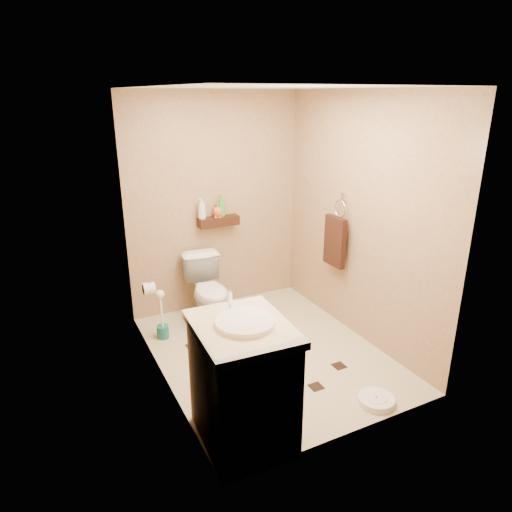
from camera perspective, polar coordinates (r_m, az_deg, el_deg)
ground at (r=4.49m, az=1.44°, el=-11.92°), size 2.50×2.50×0.00m
wall_back at (r=5.10m, az=-5.11°, el=6.50°), size 2.00×0.04×2.40m
wall_front at (r=3.02m, az=12.89°, el=-3.32°), size 2.00×0.04×2.40m
wall_left at (r=3.65m, az=-12.36°, el=0.78°), size 0.04×2.50×2.40m
wall_right at (r=4.54m, az=12.81°, el=4.45°), size 0.04×2.50×2.40m
ceiling at (r=3.83m, az=1.77°, el=20.34°), size 2.00×2.50×0.02m
wall_shelf at (r=5.07m, az=-4.71°, el=4.34°), size 0.46×0.14×0.10m
floor_accents at (r=4.46m, az=1.89°, el=-12.12°), size 1.20×1.29×0.01m
toilet at (r=4.90m, az=-5.89°, el=-4.42°), size 0.45×0.74×0.72m
vanity at (r=3.27m, az=-1.68°, el=-15.46°), size 0.66×0.78×1.06m
bathroom_scale at (r=3.96m, az=14.79°, el=-17.02°), size 0.32×0.32×0.06m
toilet_brush at (r=4.74m, az=-11.66°, el=-7.99°), size 0.12×0.12×0.53m
towel_ring at (r=4.75m, az=9.88°, el=2.11°), size 0.12×0.30×0.76m
toilet_paper at (r=4.47m, az=-13.23°, el=-3.98°), size 0.12×0.11×0.12m
bottle_a at (r=4.96m, az=-6.80°, el=5.90°), size 0.10×0.10×0.23m
bottle_b at (r=5.03m, az=-4.83°, el=5.73°), size 0.09×0.09×0.16m
bottle_c at (r=5.04m, az=-4.78°, el=5.68°), size 0.15×0.15×0.15m
bottle_d at (r=5.04m, az=-4.37°, el=6.24°), size 0.11×0.11×0.24m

